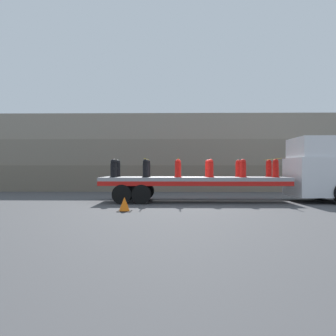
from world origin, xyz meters
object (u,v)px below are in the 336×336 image
at_px(fire_hydrant_red_near_4, 243,168).
at_px(fire_hydrant_red_near_3, 210,168).
at_px(fire_hydrant_black_near_0, 113,168).
at_px(traffic_cone, 124,204).
at_px(fire_hydrant_red_far_4, 238,168).
at_px(fire_hydrant_red_near_2, 178,168).
at_px(fire_hydrant_red_near_5, 276,168).
at_px(fire_hydrant_red_far_3, 208,168).
at_px(fire_hydrant_red_far_2, 178,168).
at_px(fire_hydrant_black_far_0, 117,168).
at_px(flatbed_trailer, 182,182).
at_px(fire_hydrant_black_near_1, 146,168).
at_px(truck_cab, 322,170).
at_px(fire_hydrant_red_far_5, 269,168).
at_px(fire_hydrant_black_far_1, 148,168).

bearing_deg(fire_hydrant_red_near_4, fire_hydrant_red_near_3, 180.00).
distance_m(fire_hydrant_black_near_0, traffic_cone, 3.49).
bearing_deg(fire_hydrant_red_far_4, fire_hydrant_red_near_2, -160.24).
distance_m(fire_hydrant_red_near_5, traffic_cone, 7.30).
bearing_deg(fire_hydrant_red_far_3, fire_hydrant_red_near_5, -19.76).
bearing_deg(fire_hydrant_red_far_2, fire_hydrant_black_far_0, 180.00).
bearing_deg(fire_hydrant_red_near_3, traffic_cone, -138.71).
height_order(flatbed_trailer, fire_hydrant_red_near_3, fire_hydrant_red_near_3).
relative_size(fire_hydrant_black_near_1, traffic_cone, 1.57).
relative_size(flatbed_trailer, fire_hydrant_red_far_4, 10.27).
height_order(fire_hydrant_red_near_2, fire_hydrant_red_far_4, same).
bearing_deg(fire_hydrant_red_far_4, fire_hydrant_red_near_5, -35.70).
relative_size(fire_hydrant_black_near_0, fire_hydrant_black_far_0, 1.00).
height_order(fire_hydrant_black_near_0, fire_hydrant_black_far_0, same).
distance_m(fire_hydrant_red_far_3, fire_hydrant_red_near_4, 1.84).
relative_size(truck_cab, fire_hydrant_red_near_4, 3.60).
distance_m(fire_hydrant_red_near_4, fire_hydrant_red_far_5, 1.84).
bearing_deg(fire_hydrant_red_far_5, fire_hydrant_red_far_2, 180.00).
xyz_separation_m(fire_hydrant_red_far_2, fire_hydrant_red_near_4, (2.98, -1.07, 0.00)).
distance_m(fire_hydrant_black_near_1, fire_hydrant_red_far_2, 1.84).
height_order(truck_cab, fire_hydrant_red_near_5, truck_cab).
bearing_deg(fire_hydrant_red_near_5, fire_hydrant_red_far_2, 166.53).
height_order(fire_hydrant_black_near_1, fire_hydrant_red_near_2, same).
distance_m(fire_hydrant_red_far_5, traffic_cone, 7.81).
xyz_separation_m(fire_hydrant_red_far_3, fire_hydrant_red_near_4, (1.49, -1.07, 0.00)).
relative_size(flatbed_trailer, fire_hydrant_black_far_0, 10.27).
bearing_deg(fire_hydrant_red_near_3, fire_hydrant_red_near_2, 180.00).
distance_m(flatbed_trailer, fire_hydrant_black_far_1, 1.89).
bearing_deg(fire_hydrant_red_near_3, fire_hydrant_black_near_1, 180.00).
bearing_deg(traffic_cone, flatbed_trailer, 58.38).
xyz_separation_m(fire_hydrant_red_near_5, traffic_cone, (-6.49, -3.08, -1.32)).
bearing_deg(traffic_cone, fire_hydrant_black_near_1, 80.37).
bearing_deg(fire_hydrant_red_far_3, fire_hydrant_red_far_5, 0.00).
bearing_deg(fire_hydrant_black_near_1, traffic_cone, -99.63).
distance_m(fire_hydrant_red_far_4, fire_hydrant_red_near_5, 1.84).
bearing_deg(fire_hydrant_black_near_1, fire_hydrant_red_near_3, 0.00).
xyz_separation_m(fire_hydrant_black_near_0, fire_hydrant_black_far_0, (0.00, 1.07, 0.00)).
relative_size(fire_hydrant_black_far_0, fire_hydrant_red_near_2, 1.00).
relative_size(fire_hydrant_red_near_2, fire_hydrant_red_near_3, 1.00).
relative_size(fire_hydrant_red_far_3, fire_hydrant_red_far_4, 1.00).
height_order(fire_hydrant_red_far_4, traffic_cone, fire_hydrant_red_far_4).
relative_size(fire_hydrant_red_near_4, traffic_cone, 1.57).
bearing_deg(fire_hydrant_black_far_0, fire_hydrant_red_far_3, 0.00).
bearing_deg(fire_hydrant_black_far_0, fire_hydrant_red_far_2, 0.00).
xyz_separation_m(fire_hydrant_red_far_2, fire_hydrant_red_far_5, (4.47, 0.00, 0.00)).
bearing_deg(flatbed_trailer, fire_hydrant_red_near_2, -111.46).
bearing_deg(fire_hydrant_black_near_1, fire_hydrant_red_near_5, 0.00).
relative_size(fire_hydrant_black_far_0, fire_hydrant_black_far_1, 1.00).
bearing_deg(fire_hydrant_red_near_3, flatbed_trailer, 157.30).
xyz_separation_m(fire_hydrant_black_near_1, fire_hydrant_red_near_3, (2.98, 0.00, 0.00)).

